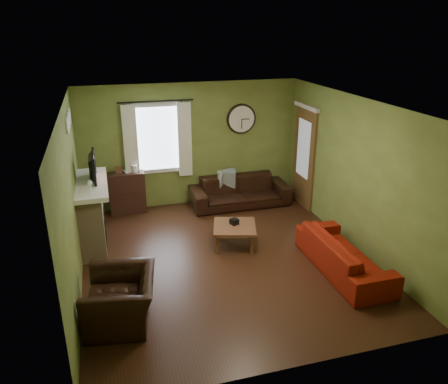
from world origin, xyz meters
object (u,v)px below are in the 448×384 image
object	(u,v)px
sofa_red	(344,254)
coffee_table	(235,236)
armchair	(121,299)
bookshelf	(127,193)
sofa_brown	(240,191)

from	to	relation	value
sofa_red	coffee_table	bearing A→B (deg)	48.31
sofa_red	armchair	bearing A→B (deg)	95.39
coffee_table	armchair	bearing A→B (deg)	-142.20
bookshelf	armchair	bearing A→B (deg)	-95.68
sofa_red	bookshelf	bearing A→B (deg)	43.58
sofa_brown	coffee_table	distance (m)	1.88
sofa_brown	armchair	world-z (taller)	armchair
bookshelf	sofa_red	xyz separation A→B (m)	(3.12, -3.28, -0.15)
bookshelf	sofa_brown	distance (m)	2.38
bookshelf	coffee_table	world-z (taller)	bookshelf
sofa_red	sofa_brown	bearing A→B (deg)	14.13
bookshelf	armchair	xyz separation A→B (m)	(-0.36, -3.61, -0.10)
bookshelf	sofa_red	distance (m)	4.53
armchair	sofa_brown	bearing A→B (deg)	149.99
sofa_brown	coffee_table	world-z (taller)	sofa_brown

